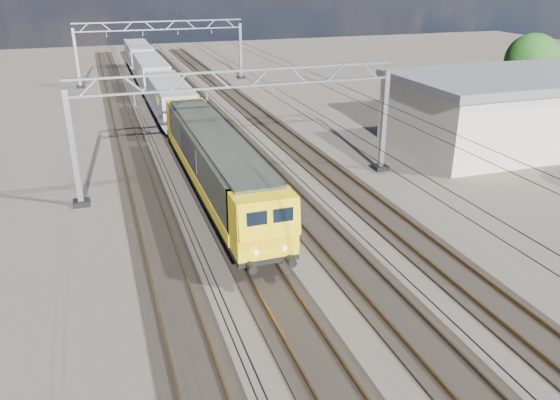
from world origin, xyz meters
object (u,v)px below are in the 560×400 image
object	(u,v)px
industrial_shed	(518,109)
tree_far	(536,63)
catenary_gantry_mid	(242,124)
hopper_wagon_third	(139,55)
hopper_wagon_lead	(170,99)
locomotive	(216,161)
hopper_wagon_mid	(151,73)
catenary_gantry_far	(162,50)

from	to	relation	value
industrial_shed	tree_far	bearing A→B (deg)	43.12
industrial_shed	tree_far	xyz separation A→B (m)	(8.32, 7.79, 1.90)
catenary_gantry_mid	hopper_wagon_third	world-z (taller)	catenary_gantry_mid
catenary_gantry_mid	hopper_wagon_lead	world-z (taller)	catenary_gantry_mid
locomotive	hopper_wagon_mid	xyz separation A→B (m)	(-0.00, 31.90, -0.09)
hopper_wagon_third	tree_far	distance (m)	47.49
locomotive	industrial_shed	world-z (taller)	industrial_shed
industrial_shed	hopper_wagon_mid	bearing A→B (deg)	130.29
locomotive	hopper_wagon_lead	bearing A→B (deg)	90.00
hopper_wagon_mid	hopper_wagon_third	xyz separation A→B (m)	(0.00, 14.20, 0.00)
hopper_wagon_third	catenary_gantry_far	bearing A→B (deg)	-76.77
hopper_wagon_third	tree_far	world-z (taller)	tree_far
hopper_wagon_mid	tree_far	distance (m)	38.36
catenary_gantry_mid	hopper_wagon_lead	bearing A→B (deg)	97.08
hopper_wagon_lead	industrial_shed	xyz separation A→B (m)	(24.00, -14.11, 0.49)
hopper_wagon_lead	locomotive	bearing A→B (deg)	-90.00
hopper_wagon_lead	hopper_wagon_mid	xyz separation A→B (m)	(0.00, 14.20, 0.00)
catenary_gantry_mid	locomotive	size ratio (longest dim) A/B	0.94
locomotive	hopper_wagon_lead	world-z (taller)	locomotive
catenary_gantry_far	hopper_wagon_third	size ratio (longest dim) A/B	1.53
locomotive	industrial_shed	distance (m)	24.27
hopper_wagon_third	tree_far	size ratio (longest dim) A/B	1.79
tree_far	locomotive	bearing A→B (deg)	-160.61
catenary_gantry_mid	hopper_wagon_mid	world-z (taller)	catenary_gantry_mid
catenary_gantry_far	hopper_wagon_lead	size ratio (longest dim) A/B	1.53
hopper_wagon_mid	catenary_gantry_mid	bearing A→B (deg)	-86.22
catenary_gantry_mid	tree_far	world-z (taller)	tree_far
catenary_gantry_mid	industrial_shed	size ratio (longest dim) A/B	1.07
hopper_wagon_lead	hopper_wagon_third	distance (m)	28.40
hopper_wagon_mid	industrial_shed	distance (m)	37.12
locomotive	hopper_wagon_third	distance (m)	46.10
industrial_shed	tree_far	size ratio (longest dim) A/B	2.56
hopper_wagon_third	industrial_shed	size ratio (longest dim) A/B	0.70
catenary_gantry_mid	hopper_wagon_mid	distance (m)	30.42
catenary_gantry_far	locomotive	distance (m)	37.67
catenary_gantry_mid	hopper_wagon_lead	size ratio (longest dim) A/B	1.53
catenary_gantry_mid	hopper_wagon_third	distance (m)	44.59
catenary_gantry_mid	hopper_wagon_third	bearing A→B (deg)	92.57
locomotive	hopper_wagon_lead	distance (m)	17.70
locomotive	hopper_wagon_third	size ratio (longest dim) A/B	1.62
catenary_gantry_far	tree_far	bearing A→B (deg)	-40.85
catenary_gantry_mid	industrial_shed	world-z (taller)	catenary_gantry_mid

